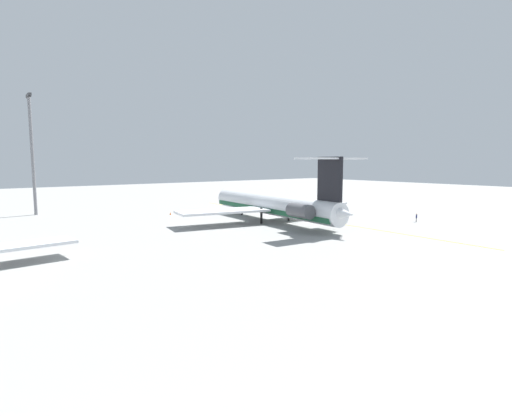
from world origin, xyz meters
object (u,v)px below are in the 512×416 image
Objects in this scene: main_jetliner at (275,205)px; ground_crew_near_tail at (416,216)px; light_mast at (32,150)px; ground_crew_near_nose at (287,203)px; safety_cone_nose at (170,214)px.

main_jetliner is 28.76m from ground_crew_near_tail.
ground_crew_near_tail is 0.06× the size of light_mast.
ground_crew_near_nose is 0.94× the size of ground_crew_near_tail.
ground_crew_near_nose reaches higher than safety_cone_nose.
ground_crew_near_nose is (18.47, -19.60, -2.48)m from main_jetliner.
ground_crew_near_tail is at bearing -92.21° from ground_crew_near_nose.
main_jetliner is 26.40m from safety_cone_nose.
main_jetliner is 25.23× the size of ground_crew_near_tail.
light_mast is (18.66, 24.58, 14.54)m from safety_cone_nose.
ground_crew_near_nose is at bearing -41.28° from ground_crew_near_tail.
safety_cone_nose is (40.45, 34.82, -0.84)m from ground_crew_near_tail.
ground_crew_near_nose is 3.02× the size of safety_cone_nose.
ground_crew_near_tail reaches higher than safety_cone_nose.
safety_cone_nose is at bearing -6.06° from ground_crew_near_tail.
ground_crew_near_tail is at bearing -134.86° from light_mast.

